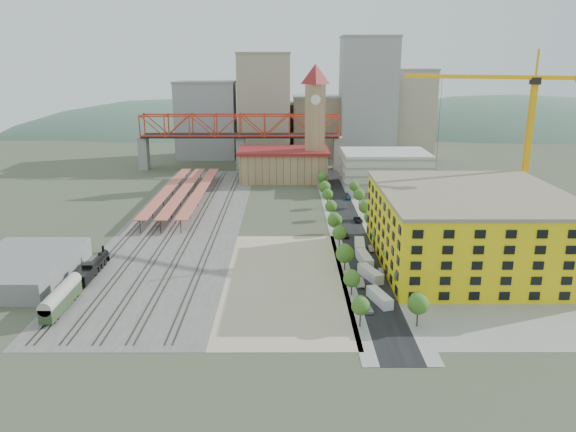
{
  "coord_description": "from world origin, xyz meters",
  "views": [
    {
      "loc": [
        -3.65,
        -153.59,
        50.0
      ],
      "look_at": [
        -3.32,
        -11.46,
        10.0
      ],
      "focal_mm": 35.0,
      "sensor_mm": 36.0,
      "label": 1
    }
  ],
  "objects_px": {
    "coach": "(61,298)",
    "site_trailer_a": "(380,298)",
    "construction_building": "(470,227)",
    "clock_tower": "(315,112)",
    "locomotive": "(94,267)",
    "site_trailer_d": "(360,246)",
    "tower_crane": "(518,122)",
    "car_0": "(368,308)",
    "site_trailer_b": "(370,274)",
    "site_trailer_c": "(365,259)"
  },
  "relations": [
    {
      "from": "coach",
      "to": "site_trailer_a",
      "type": "relative_size",
      "value": 1.91
    },
    {
      "from": "construction_building",
      "to": "site_trailer_c",
      "type": "xyz_separation_m",
      "value": [
        -26.0,
        -0.45,
        -8.14
      ]
    },
    {
      "from": "tower_crane",
      "to": "site_trailer_b",
      "type": "height_order",
      "value": "tower_crane"
    },
    {
      "from": "site_trailer_d",
      "to": "car_0",
      "type": "relative_size",
      "value": 2.38
    },
    {
      "from": "car_0",
      "to": "site_trailer_b",
      "type": "bearing_deg",
      "value": 72.04
    },
    {
      "from": "clock_tower",
      "to": "tower_crane",
      "type": "relative_size",
      "value": 0.99
    },
    {
      "from": "site_trailer_b",
      "to": "car_0",
      "type": "height_order",
      "value": "site_trailer_b"
    },
    {
      "from": "locomotive",
      "to": "tower_crane",
      "type": "height_order",
      "value": "tower_crane"
    },
    {
      "from": "site_trailer_d",
      "to": "site_trailer_a",
      "type": "bearing_deg",
      "value": -85.16
    },
    {
      "from": "site_trailer_a",
      "to": "site_trailer_d",
      "type": "distance_m",
      "value": 33.56
    },
    {
      "from": "site_trailer_b",
      "to": "site_trailer_d",
      "type": "xyz_separation_m",
      "value": [
        0.0,
        20.02,
        0.08
      ]
    },
    {
      "from": "site_trailer_c",
      "to": "car_0",
      "type": "bearing_deg",
      "value": -101.91
    },
    {
      "from": "construction_building",
      "to": "tower_crane",
      "type": "xyz_separation_m",
      "value": [
        20.64,
        28.12,
        23.01
      ]
    },
    {
      "from": "construction_building",
      "to": "locomotive",
      "type": "height_order",
      "value": "construction_building"
    },
    {
      "from": "tower_crane",
      "to": "site_trailer_d",
      "type": "bearing_deg",
      "value": -158.22
    },
    {
      "from": "construction_building",
      "to": "clock_tower",
      "type": "bearing_deg",
      "value": 108.78
    },
    {
      "from": "locomotive",
      "to": "coach",
      "type": "relative_size",
      "value": 1.2
    },
    {
      "from": "construction_building",
      "to": "car_0",
      "type": "height_order",
      "value": "construction_building"
    },
    {
      "from": "site_trailer_d",
      "to": "site_trailer_c",
      "type": "bearing_deg",
      "value": -85.16
    },
    {
      "from": "coach",
      "to": "site_trailer_d",
      "type": "bearing_deg",
      "value": 29.16
    },
    {
      "from": "tower_crane",
      "to": "site_trailer_a",
      "type": "xyz_separation_m",
      "value": [
        -46.64,
        -52.2,
        -31.24
      ]
    },
    {
      "from": "site_trailer_d",
      "to": "coach",
      "type": "bearing_deg",
      "value": -146.0
    },
    {
      "from": "coach",
      "to": "site_trailer_a",
      "type": "distance_m",
      "value": 66.1
    },
    {
      "from": "clock_tower",
      "to": "locomotive",
      "type": "relative_size",
      "value": 2.64
    },
    {
      "from": "tower_crane",
      "to": "site_trailer_d",
      "type": "relative_size",
      "value": 5.54
    },
    {
      "from": "construction_building",
      "to": "site_trailer_c",
      "type": "distance_m",
      "value": 27.25
    },
    {
      "from": "site_trailer_b",
      "to": "site_trailer_a",
      "type": "bearing_deg",
      "value": -109.84
    },
    {
      "from": "site_trailer_c",
      "to": "site_trailer_d",
      "type": "bearing_deg",
      "value": 84.23
    },
    {
      "from": "coach",
      "to": "site_trailer_a",
      "type": "height_order",
      "value": "coach"
    },
    {
      "from": "site_trailer_d",
      "to": "car_0",
      "type": "bearing_deg",
      "value": -89.7
    },
    {
      "from": "clock_tower",
      "to": "site_trailer_d",
      "type": "xyz_separation_m",
      "value": [
        8.0,
        -90.51,
        -27.4
      ]
    },
    {
      "from": "tower_crane",
      "to": "site_trailer_b",
      "type": "distance_m",
      "value": 68.14
    },
    {
      "from": "site_trailer_d",
      "to": "locomotive",
      "type": "bearing_deg",
      "value": -160.89
    },
    {
      "from": "coach",
      "to": "site_trailer_a",
      "type": "bearing_deg",
      "value": 2.83
    },
    {
      "from": "clock_tower",
      "to": "site_trailer_b",
      "type": "bearing_deg",
      "value": -85.86
    },
    {
      "from": "construction_building",
      "to": "site_trailer_a",
      "type": "xyz_separation_m",
      "value": [
        -26.0,
        -24.08,
        -8.23
      ]
    },
    {
      "from": "clock_tower",
      "to": "car_0",
      "type": "relative_size",
      "value": 13.03
    },
    {
      "from": "site_trailer_b",
      "to": "clock_tower",
      "type": "bearing_deg",
      "value": 74.3
    },
    {
      "from": "locomotive",
      "to": "site_trailer_c",
      "type": "relative_size",
      "value": 2.12
    },
    {
      "from": "site_trailer_a",
      "to": "car_0",
      "type": "xyz_separation_m",
      "value": [
        -3.0,
        -4.24,
        -0.5
      ]
    },
    {
      "from": "locomotive",
      "to": "site_trailer_a",
      "type": "distance_m",
      "value": 68.1
    },
    {
      "from": "locomotive",
      "to": "construction_building",
      "type": "bearing_deg",
      "value": 4.54
    },
    {
      "from": "locomotive",
      "to": "site_trailer_b",
      "type": "bearing_deg",
      "value": -2.81
    },
    {
      "from": "clock_tower",
      "to": "coach",
      "type": "xyz_separation_m",
      "value": [
        -58.0,
        -127.33,
        -25.95
      ]
    },
    {
      "from": "locomotive",
      "to": "site_trailer_d",
      "type": "height_order",
      "value": "locomotive"
    },
    {
      "from": "tower_crane",
      "to": "site_trailer_d",
      "type": "distance_m",
      "value": 59.08
    },
    {
      "from": "tower_crane",
      "to": "car_0",
      "type": "xyz_separation_m",
      "value": [
        -49.64,
        -56.44,
        -31.74
      ]
    },
    {
      "from": "site_trailer_d",
      "to": "site_trailer_b",
      "type": "bearing_deg",
      "value": -85.16
    },
    {
      "from": "site_trailer_b",
      "to": "site_trailer_c",
      "type": "distance_m",
      "value": 10.09
    },
    {
      "from": "site_trailer_a",
      "to": "site_trailer_c",
      "type": "xyz_separation_m",
      "value": [
        0.0,
        23.63,
        0.09
      ]
    }
  ]
}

